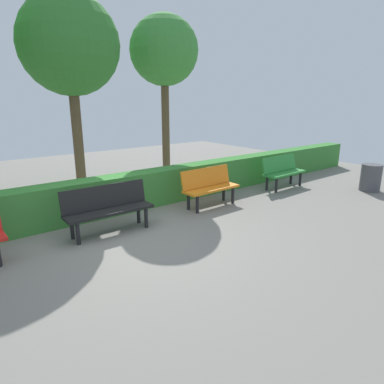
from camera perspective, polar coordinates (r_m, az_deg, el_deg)
name	(u,v)px	position (r m, az deg, el deg)	size (l,w,h in m)	color
ground_plane	(132,240)	(6.01, -10.03, -7.99)	(19.95, 19.95, 0.00)	gray
bench_green	(282,170)	(9.53, 14.98, 3.53)	(1.40, 0.50, 0.86)	#2D8C38
bench_orange	(209,185)	(7.64, 2.92, 1.13)	(1.40, 0.49, 0.86)	orange
bench_black	(108,207)	(6.31, -13.97, -2.41)	(1.61, 0.49, 0.86)	black
hedge_row	(143,189)	(7.68, -8.22, 0.46)	(15.95, 0.50, 0.80)	#387F33
tree_near	(164,52)	(10.02, -4.71, 22.40)	(1.88, 1.88, 4.57)	brown
tree_mid	(69,46)	(9.07, -19.91, 22.10)	(2.33, 2.33, 4.74)	brown
trash_bin	(371,178)	(10.09, 27.85, 2.16)	(0.51, 0.51, 0.71)	#4C4C51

